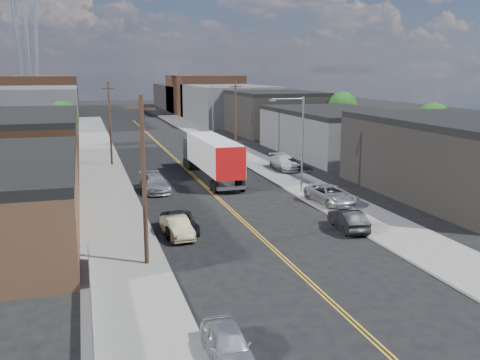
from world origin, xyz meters
TOP-DOWN VIEW (x-y plane):
  - ground at (0.00, 60.00)m, footprint 260.00×260.00m
  - centerline at (0.00, 45.00)m, footprint 0.32×120.00m
  - sidewalk_left at (-9.50, 45.00)m, footprint 5.00×140.00m
  - sidewalk_right at (9.50, 45.00)m, footprint 5.00×140.00m
  - warehouse_brown at (-18.00, 44.00)m, footprint 12.00×26.00m
  - industrial_right_a at (21.99, 20.00)m, footprint 14.00×22.00m
  - industrial_right_b at (22.00, 46.00)m, footprint 14.00×24.00m
  - industrial_right_c at (22.00, 72.00)m, footprint 14.00×22.00m
  - skyline_left_a at (-20.00, 95.00)m, footprint 16.00×30.00m
  - skyline_right_a at (20.00, 95.00)m, footprint 16.00×30.00m
  - skyline_left_b at (-20.00, 120.00)m, footprint 16.00×26.00m
  - skyline_right_b at (20.00, 120.00)m, footprint 16.00×26.00m
  - skyline_left_c at (-20.00, 140.00)m, footprint 16.00×40.00m
  - skyline_right_c at (20.00, 140.00)m, footprint 16.00×40.00m
  - streetlight_near at (7.60, 25.00)m, footprint 3.39×0.25m
  - streetlight_far at (7.60, 60.00)m, footprint 3.39×0.25m
  - utility_pole_left_near at (-8.20, 10.00)m, footprint 1.60×0.26m
  - utility_pole_left_far at (-8.20, 45.00)m, footprint 1.60×0.26m
  - utility_pole_right at (8.20, 48.00)m, footprint 1.60×0.26m
  - chainlink_fence at (-11.50, 3.50)m, footprint 0.05×16.00m
  - tree_left_far at (-13.94, 62.00)m, footprint 4.35×4.20m
  - tree_right_near at (30.06, 36.00)m, footprint 4.60×4.48m
  - tree_right_far at (30.06, 60.00)m, footprint 4.85×4.76m
  - semi_truck at (1.50, 34.59)m, footprint 3.01×16.90m
  - car_left_a at (-6.40, -1.60)m, footprint 1.75×4.18m
  - car_left_b at (-5.52, 14.95)m, footprint 1.88×4.41m
  - car_left_c at (-5.17, 16.00)m, footprint 2.43×5.06m
  - car_left_d at (-5.14, 29.55)m, footprint 2.56×5.69m
  - car_right_oncoming at (6.60, 13.09)m, footprint 2.10×4.73m
  - car_right_lot_a at (8.60, 20.11)m, footprint 3.13×5.74m
  - car_right_lot_b at (10.58, 36.00)m, footprint 2.32×5.59m
  - car_right_lot_c at (11.00, 35.57)m, footprint 2.24×4.58m
  - car_ahead_truck at (4.50, 45.47)m, footprint 3.54×6.28m

SIDE VIEW (x-z plane):
  - ground at x=0.00m, z-range 0.00..0.00m
  - centerline at x=0.00m, z-range 0.00..0.01m
  - sidewalk_left at x=-9.50m, z-range 0.00..0.15m
  - sidewalk_right at x=9.50m, z-range 0.00..0.15m
  - chainlink_fence at x=-11.50m, z-range 0.04..1.27m
  - car_left_c at x=-5.17m, z-range 0.00..1.39m
  - car_left_b at x=-5.52m, z-range 0.00..1.42m
  - car_left_a at x=-6.40m, z-range 0.00..1.42m
  - car_right_oncoming at x=6.60m, z-range 0.00..1.51m
  - car_left_d at x=-5.14m, z-range 0.00..1.62m
  - car_ahead_truck at x=4.50m, z-range 0.00..1.66m
  - car_right_lot_c at x=11.00m, z-range 0.15..1.66m
  - car_right_lot_a at x=8.60m, z-range 0.15..1.68m
  - car_right_lot_b at x=10.58m, z-range 0.15..1.77m
  - semi_truck at x=1.50m, z-range 0.31..4.74m
  - industrial_right_b at x=22.00m, z-range 0.00..6.10m
  - warehouse_brown at x=-18.00m, z-range 0.00..6.60m
  - skyline_left_c at x=-20.00m, z-range 0.00..7.00m
  - skyline_right_c at x=20.00m, z-range 0.00..7.00m
  - industrial_right_a at x=21.99m, z-range 0.00..7.10m
  - industrial_right_c at x=22.00m, z-range 0.00..7.60m
  - skyline_left_a at x=-20.00m, z-range 0.00..8.00m
  - skyline_right_a at x=20.00m, z-range 0.00..8.00m
  - tree_left_far at x=-13.94m, z-range 1.08..8.05m
  - tree_right_near at x=30.06m, z-range 1.15..8.59m
  - skyline_left_b at x=-20.00m, z-range 0.00..10.00m
  - skyline_right_b at x=20.00m, z-range 0.00..10.00m
  - utility_pole_left_near at x=-8.20m, z-range 0.14..10.14m
  - utility_pole_left_far at x=-8.20m, z-range 0.14..10.14m
  - utility_pole_right at x=8.20m, z-range 0.14..10.14m
  - tree_right_far at x=30.06m, z-range 1.22..9.13m
  - streetlight_near at x=7.60m, z-range 0.83..9.83m
  - streetlight_far at x=7.60m, z-range 0.83..9.83m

